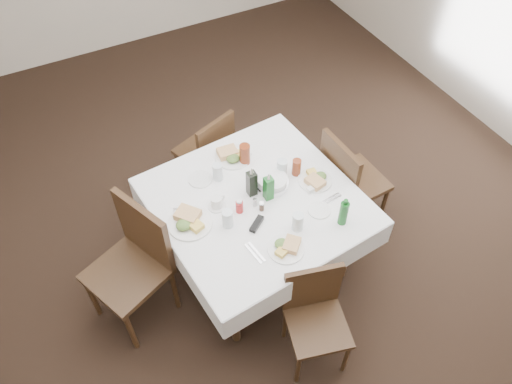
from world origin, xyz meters
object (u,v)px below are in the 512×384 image
dining_table (256,207)px  ketchup_bottle (239,206)px  chair_east (347,178)px  water_e (282,168)px  oil_cruet_green (268,187)px  chair_west (136,258)px  chair_north (209,149)px  water_n (218,172)px  green_bottle (344,213)px  chair_south (315,311)px  water_s (298,222)px  bread_basket (272,182)px  coffee_mug (217,203)px  water_w (228,219)px  oil_cruet_dark (252,183)px

dining_table → ketchup_bottle: (-0.15, -0.04, 0.13)m
ketchup_bottle → chair_east: bearing=3.8°
water_e → oil_cruet_green: bearing=-142.6°
dining_table → chair_west: chair_west is taller
chair_north → water_e: (0.26, -0.77, 0.35)m
water_e → oil_cruet_green: oil_cruet_green is taller
water_n → oil_cruet_green: oil_cruet_green is taller
ketchup_bottle → green_bottle: 0.71m
chair_south → water_s: 0.60m
chair_south → bread_basket: (0.16, 0.88, 0.33)m
water_e → ketchup_bottle: (-0.43, -0.17, -0.02)m
chair_west → coffee_mug: bearing=1.4°
chair_north → green_bottle: green_bottle is taller
dining_table → coffee_mug: coffee_mug is taller
water_e → water_w: 0.60m
dining_table → chair_south: bearing=-89.4°
chair_south → water_s: water_s is taller
chair_west → water_s: (1.03, -0.41, 0.25)m
chair_west → coffee_mug: size_ratio=7.51×
chair_east → water_n: 1.07m
chair_east → chair_west: 1.74m
chair_east → green_bottle: size_ratio=4.09×
chair_east → ketchup_bottle: chair_east is taller
water_e → coffee_mug: size_ratio=1.04×
water_n → oil_cruet_dark: (0.15, -0.24, 0.05)m
chair_north → green_bottle: (0.40, -1.35, 0.38)m
water_w → oil_cruet_green: oil_cruet_green is taller
chair_north → water_n: size_ratio=6.25×
oil_cruet_green → bread_basket: bearing=48.1°
water_n → chair_north: bearing=73.8°
water_n → bread_basket: bearing=-37.9°
green_bottle → water_n: bearing=126.9°
chair_west → oil_cruet_green: size_ratio=4.11×
chair_east → water_w: size_ratio=6.81×
water_w → coffee_mug: water_w is taller
chair_east → water_w: (-1.11, -0.14, 0.29)m
water_s → water_w: water_s is taller
chair_south → chair_north: bearing=89.7°
chair_north → ketchup_bottle: bearing=-100.2°
chair_east → oil_cruet_dark: 0.90m
chair_south → oil_cruet_green: (0.08, 0.79, 0.40)m
chair_west → bread_basket: 1.09m
chair_north → chair_east: size_ratio=0.90×
chair_north → chair_east: 1.20m
bread_basket → green_bottle: 0.58m
water_n → ketchup_bottle: (0.00, -0.35, -0.01)m
dining_table → oil_cruet_dark: size_ratio=5.67×
water_s → water_w: size_ratio=1.01×
oil_cruet_dark → oil_cruet_green: oil_cruet_dark is taller
chair_south → chair_east: (0.82, 0.84, 0.07)m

